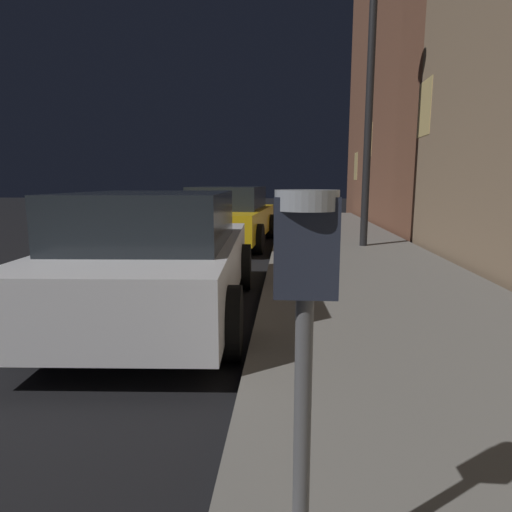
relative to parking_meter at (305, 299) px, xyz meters
The scene contains 5 objects.
parking_meter is the anchor object (origin of this frame).
car_white 3.76m from the parking_meter, 114.09° to the left, with size 2.20×4.12×1.43m.
car_yellow_cab 9.42m from the parking_meter, 99.34° to the left, with size 2.24×4.51×1.43m.
street_lamp 8.89m from the parking_meter, 78.97° to the left, with size 0.44×0.44×5.77m.
building_far 17.41m from the parking_meter, 64.97° to the left, with size 8.33×11.95×11.94m.
Camera 1 is at (4.32, -2.08, 1.54)m, focal length 30.05 mm.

